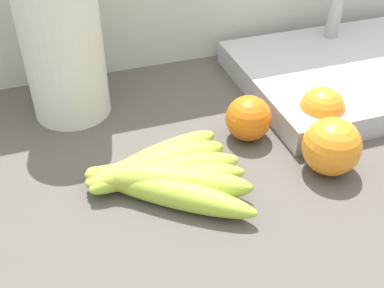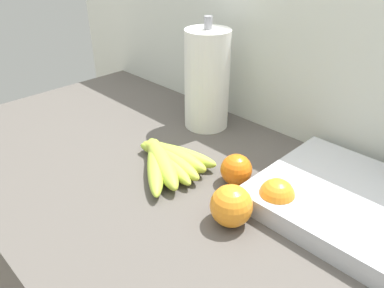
{
  "view_description": "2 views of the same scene",
  "coord_description": "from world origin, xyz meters",
  "px_view_note": "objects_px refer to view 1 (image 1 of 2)",
  "views": [
    {
      "loc": [
        -0.25,
        -0.41,
        1.31
      ],
      "look_at": [
        -0.1,
        0.04,
        0.95
      ],
      "focal_mm": 45.17,
      "sensor_mm": 36.0,
      "label": 1
    },
    {
      "loc": [
        0.38,
        -0.41,
        1.35
      ],
      "look_at": [
        -0.13,
        0.09,
        0.94
      ],
      "focal_mm": 34.64,
      "sensor_mm": 36.0,
      "label": 2
    }
  ],
  "objects_px": {
    "banana_bunch": "(163,174)",
    "orange_back_left": "(332,146)",
    "orange_center": "(322,110)",
    "orange_front": "(245,119)",
    "sink_basin": "(361,70)",
    "paper_towel_roll": "(61,35)"
  },
  "relations": [
    {
      "from": "sink_basin",
      "to": "banana_bunch",
      "type": "bearing_deg",
      "value": -159.03
    },
    {
      "from": "orange_back_left",
      "to": "banana_bunch",
      "type": "bearing_deg",
      "value": 170.06
    },
    {
      "from": "orange_center",
      "to": "paper_towel_roll",
      "type": "bearing_deg",
      "value": 153.71
    },
    {
      "from": "orange_center",
      "to": "orange_back_left",
      "type": "xyz_separation_m",
      "value": [
        -0.04,
        -0.08,
        0.0
      ]
    },
    {
      "from": "orange_front",
      "to": "sink_basin",
      "type": "bearing_deg",
      "value": 18.97
    },
    {
      "from": "banana_bunch",
      "to": "orange_back_left",
      "type": "xyz_separation_m",
      "value": [
        0.21,
        -0.04,
        0.02
      ]
    },
    {
      "from": "banana_bunch",
      "to": "orange_center",
      "type": "bearing_deg",
      "value": 10.75
    },
    {
      "from": "banana_bunch",
      "to": "sink_basin",
      "type": "xyz_separation_m",
      "value": [
        0.38,
        0.15,
        0.0
      ]
    },
    {
      "from": "orange_front",
      "to": "orange_center",
      "type": "height_order",
      "value": "orange_center"
    },
    {
      "from": "orange_back_left",
      "to": "sink_basin",
      "type": "height_order",
      "value": "sink_basin"
    },
    {
      "from": "sink_basin",
      "to": "orange_center",
      "type": "bearing_deg",
      "value": -143.67
    },
    {
      "from": "orange_front",
      "to": "paper_towel_roll",
      "type": "bearing_deg",
      "value": 145.91
    },
    {
      "from": "orange_front",
      "to": "sink_basin",
      "type": "relative_size",
      "value": 0.16
    },
    {
      "from": "orange_back_left",
      "to": "paper_towel_roll",
      "type": "bearing_deg",
      "value": 139.94
    },
    {
      "from": "orange_center",
      "to": "orange_front",
      "type": "bearing_deg",
      "value": 172.35
    },
    {
      "from": "orange_center",
      "to": "sink_basin",
      "type": "distance_m",
      "value": 0.17
    },
    {
      "from": "orange_front",
      "to": "paper_towel_roll",
      "type": "xyz_separation_m",
      "value": [
        -0.22,
        0.15,
        0.09
      ]
    },
    {
      "from": "orange_center",
      "to": "sink_basin",
      "type": "relative_size",
      "value": 0.17
    },
    {
      "from": "banana_bunch",
      "to": "sink_basin",
      "type": "distance_m",
      "value": 0.41
    },
    {
      "from": "orange_front",
      "to": "sink_basin",
      "type": "height_order",
      "value": "sink_basin"
    },
    {
      "from": "banana_bunch",
      "to": "orange_front",
      "type": "xyz_separation_m",
      "value": [
        0.14,
        0.06,
        0.01
      ]
    },
    {
      "from": "banana_bunch",
      "to": "sink_basin",
      "type": "height_order",
      "value": "sink_basin"
    }
  ]
}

